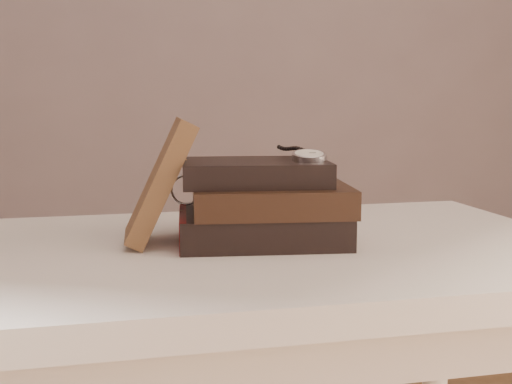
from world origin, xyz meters
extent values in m
cube|color=silver|center=(0.00, 0.35, 0.73)|extent=(1.00, 0.60, 0.04)
cube|color=white|center=(0.00, 0.35, 0.67)|extent=(0.88, 0.49, 0.08)
cube|color=black|center=(0.03, 0.36, 0.77)|extent=(0.26, 0.19, 0.04)
cube|color=beige|center=(0.03, 0.36, 0.77)|extent=(0.25, 0.18, 0.04)
cube|color=gold|center=(-0.08, 0.40, 0.77)|extent=(0.01, 0.01, 0.05)
cube|color=#680909|center=(-0.08, 0.37, 0.77)|extent=(0.03, 0.15, 0.05)
cube|color=black|center=(0.04, 0.35, 0.81)|extent=(0.24, 0.18, 0.04)
cube|color=beige|center=(0.04, 0.35, 0.81)|extent=(0.23, 0.17, 0.03)
cube|color=gold|center=(-0.06, 0.38, 0.81)|extent=(0.01, 0.01, 0.04)
cube|color=black|center=(0.02, 0.37, 0.85)|extent=(0.23, 0.17, 0.03)
cube|color=beige|center=(0.03, 0.37, 0.85)|extent=(0.22, 0.16, 0.03)
cube|color=gold|center=(-0.08, 0.40, 0.85)|extent=(0.01, 0.01, 0.04)
cube|color=#472D1B|center=(-0.11, 0.39, 0.84)|extent=(0.11, 0.12, 0.18)
cylinder|color=silver|center=(0.09, 0.33, 0.88)|extent=(0.06, 0.06, 0.02)
cylinder|color=white|center=(0.09, 0.33, 0.88)|extent=(0.05, 0.05, 0.01)
torus|color=silver|center=(0.09, 0.33, 0.88)|extent=(0.05, 0.05, 0.01)
cylinder|color=silver|center=(0.10, 0.36, 0.88)|extent=(0.01, 0.01, 0.01)
cube|color=black|center=(0.09, 0.34, 0.88)|extent=(0.00, 0.01, 0.00)
cube|color=black|center=(0.10, 0.33, 0.88)|extent=(0.01, 0.00, 0.00)
sphere|color=black|center=(0.10, 0.37, 0.88)|extent=(0.01, 0.01, 0.01)
sphere|color=black|center=(0.10, 0.38, 0.88)|extent=(0.01, 0.01, 0.01)
sphere|color=black|center=(0.09, 0.39, 0.88)|extent=(0.01, 0.01, 0.01)
sphere|color=black|center=(0.09, 0.40, 0.88)|extent=(0.01, 0.01, 0.01)
sphere|color=black|center=(0.09, 0.40, 0.88)|extent=(0.01, 0.01, 0.01)
sphere|color=black|center=(0.09, 0.41, 0.88)|extent=(0.01, 0.01, 0.01)
sphere|color=black|center=(0.09, 0.42, 0.88)|extent=(0.01, 0.01, 0.01)
sphere|color=black|center=(0.09, 0.43, 0.88)|extent=(0.01, 0.01, 0.01)
sphere|color=black|center=(0.09, 0.44, 0.88)|extent=(0.01, 0.01, 0.01)
sphere|color=black|center=(0.08, 0.45, 0.88)|extent=(0.01, 0.01, 0.01)
sphere|color=black|center=(0.08, 0.46, 0.88)|extent=(0.01, 0.01, 0.01)
torus|color=silver|center=(-0.07, 0.45, 0.82)|extent=(0.05, 0.02, 0.05)
torus|color=silver|center=(-0.02, 0.44, 0.82)|extent=(0.05, 0.02, 0.05)
cylinder|color=silver|center=(-0.04, 0.44, 0.82)|extent=(0.01, 0.00, 0.00)
cylinder|color=silver|center=(-0.08, 0.50, 0.81)|extent=(0.02, 0.11, 0.03)
cylinder|color=silver|center=(0.01, 0.49, 0.81)|extent=(0.02, 0.11, 0.03)
camera|label=1|loc=(-0.21, -0.60, 0.97)|focal=48.12mm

